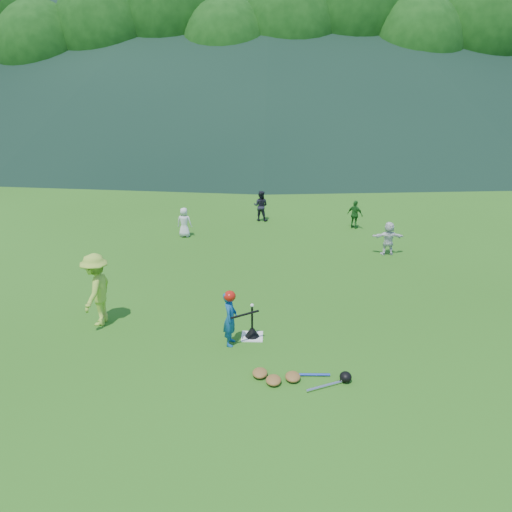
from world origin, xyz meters
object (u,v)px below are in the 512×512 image
at_px(batter_child, 230,319).
at_px(fielder_d, 388,238).
at_px(fielder_c, 355,215).
at_px(fielder_a, 184,222).
at_px(home_plate, 252,336).
at_px(fielder_b, 261,206).
at_px(equipment_pile, 293,377).
at_px(batting_tee, 252,331).
at_px(adult_coach, 97,290).

height_order(batter_child, fielder_d, batter_child).
bearing_deg(fielder_c, fielder_a, 49.17).
relative_size(home_plate, fielder_d, 0.43).
relative_size(fielder_c, fielder_d, 0.98).
height_order(batter_child, fielder_a, batter_child).
distance_m(home_plate, fielder_a, 7.25).
height_order(home_plate, fielder_c, fielder_c).
distance_m(fielder_b, equipment_pile, 10.40).
bearing_deg(batting_tee, fielder_a, 110.71).
bearing_deg(batting_tee, home_plate, 0.00).
bearing_deg(fielder_a, batter_child, 113.95).
distance_m(fielder_a, batting_tee, 7.24).
bearing_deg(fielder_a, fielder_d, 173.72).
bearing_deg(equipment_pile, batter_child, 134.51).
relative_size(home_plate, fielder_c, 0.44).
bearing_deg(fielder_b, batter_child, 101.74).
bearing_deg(batting_tee, equipment_pile, -62.65).
distance_m(fielder_a, fielder_c, 6.01).
bearing_deg(fielder_b, home_plate, 104.46).
height_order(fielder_c, fielder_d, fielder_d).
relative_size(fielder_a, equipment_pile, 0.56).
xyz_separation_m(fielder_b, batting_tee, (0.03, -8.80, -0.44)).
relative_size(adult_coach, fielder_a, 1.62).
relative_size(fielder_a, fielder_c, 0.99).
height_order(fielder_a, batting_tee, fielder_a).
relative_size(adult_coach, fielder_c, 1.61).
bearing_deg(fielder_c, equipment_pile, 113.15).
xyz_separation_m(fielder_b, equipment_pile, (0.83, -10.35, -0.50)).
height_order(adult_coach, fielder_a, adult_coach).
relative_size(batter_child, fielder_b, 1.02).
height_order(fielder_b, batting_tee, fielder_b).
bearing_deg(equipment_pile, fielder_c, 74.98).
bearing_deg(adult_coach, fielder_a, 175.89).
distance_m(fielder_d, equipment_pile, 7.46).
bearing_deg(home_plate, fielder_b, 90.18).
xyz_separation_m(fielder_b, fielder_c, (3.37, -0.89, -0.06)).
bearing_deg(fielder_b, equipment_pile, 108.86).
bearing_deg(home_plate, adult_coach, 171.51).
relative_size(adult_coach, fielder_d, 1.57).
distance_m(home_plate, batting_tee, 0.12).
height_order(adult_coach, equipment_pile, adult_coach).
bearing_deg(fielder_c, fielder_d, 140.56).
bearing_deg(adult_coach, equipment_pile, 67.51).
height_order(home_plate, fielder_b, fielder_b).
relative_size(fielder_b, fielder_d, 1.10).
bearing_deg(fielder_a, fielder_c, -161.82).
height_order(home_plate, equipment_pile, equipment_pile).
bearing_deg(equipment_pile, fielder_b, 94.57).
relative_size(home_plate, fielder_a, 0.45).
height_order(fielder_c, batting_tee, fielder_c).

